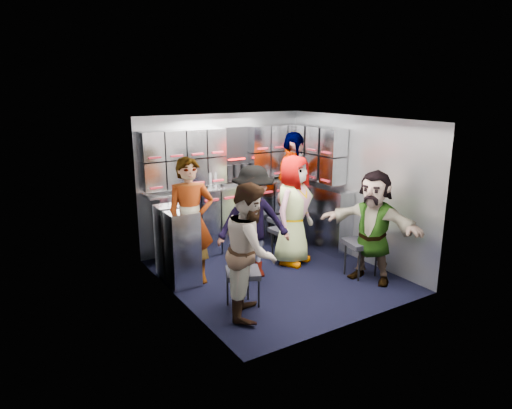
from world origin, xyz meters
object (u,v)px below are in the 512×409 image
jump_seat_near_right (361,244)px  attendant_arc_c (293,210)px  jump_seat_near_left (243,275)px  attendant_arc_b (253,222)px  jump_seat_mid_left (247,246)px  jump_seat_center (286,232)px  attendant_arc_d (292,193)px  jump_seat_mid_right (285,221)px  attendant_arc_a (251,250)px  attendant_arc_e (373,227)px  attendant_standing (191,222)px

jump_seat_near_right → attendant_arc_c: (-0.50, 0.87, 0.35)m
jump_seat_near_left → attendant_arc_b: (0.57, 0.70, 0.36)m
jump_seat_mid_left → attendant_arc_c: bearing=-4.9°
jump_seat_center → attendant_arc_d: (0.25, 0.20, 0.51)m
jump_seat_mid_right → attendant_arc_b: attendant_arc_b is taller
jump_seat_near_left → attendant_arc_a: size_ratio=0.33×
jump_seat_center → attendant_arc_c: bearing=-90.0°
jump_seat_mid_right → attendant_arc_d: (0.00, -0.18, 0.49)m
attendant_arc_b → attendant_arc_e: size_ratio=1.02×
attendant_arc_c → attendant_arc_d: attendant_arc_d is taller
attendant_arc_c → attendant_arc_e: size_ratio=1.07×
attendant_arc_e → jump_seat_near_left: bearing=-119.3°
jump_seat_near_right → attendant_standing: (-2.03, 1.01, 0.39)m
jump_seat_mid_right → attendant_arc_c: size_ratio=0.31×
jump_seat_near_left → attendant_arc_c: 1.60m
jump_seat_near_left → jump_seat_mid_left: size_ratio=1.10×
attendant_standing → attendant_arc_d: 1.80m
attendant_arc_b → jump_seat_center: bearing=40.6°
attendant_arc_c → attendant_arc_a: bearing=-167.3°
attendant_arc_c → jump_seat_mid_left: bearing=150.7°
jump_seat_near_right → jump_seat_mid_right: bearing=99.6°
jump_seat_center → attendant_standing: attendant_standing is taller
jump_seat_near_left → jump_seat_near_right: size_ratio=0.99×
attendant_arc_b → jump_seat_mid_left: bearing=108.8°
attendant_arc_a → attendant_arc_e: bearing=-56.9°
jump_seat_center → attendant_arc_a: bearing=-138.3°
jump_seat_mid_right → attendant_arc_a: attendant_arc_a is taller
attendant_arc_d → attendant_arc_e: 1.47m
jump_seat_mid_right → attendant_standing: 1.87m
jump_seat_near_right → attendant_arc_b: bearing=148.6°
jump_seat_near_right → attendant_arc_c: bearing=119.7°
jump_seat_near_left → attendant_arc_a: (0.00, -0.18, 0.36)m
jump_seat_near_left → attendant_arc_b: 0.97m
jump_seat_near_right → jump_seat_near_left: bearing=178.1°
attendant_arc_a → attendant_arc_d: attendant_arc_d is taller
jump_seat_mid_left → jump_seat_center: (0.74, 0.12, 0.04)m
attendant_arc_b → attendant_arc_c: attendant_arc_c is taller
attendant_arc_b → jump_seat_mid_right: bearing=53.1°
jump_seat_center → attendant_standing: 1.58m
attendant_standing → attendant_arc_b: (0.79, -0.26, -0.07)m
jump_seat_center → jump_seat_mid_right: (0.25, 0.38, 0.02)m
attendant_arc_d → attendant_arc_a: bearing=-175.5°
jump_seat_near_left → jump_seat_mid_left: bearing=56.8°
jump_seat_center → jump_seat_near_right: bearing=-64.7°
attendant_arc_b → attendant_arc_e: (1.24, -0.94, -0.02)m
jump_seat_mid_left → attendant_standing: size_ratio=0.27×
jump_seat_near_right → attendant_arc_a: size_ratio=0.33×
attendant_arc_c → attendant_arc_e: bearing=-89.1°
jump_seat_near_left → attendant_arc_e: bearing=-7.5°
attendant_standing → attendant_arc_c: (1.53, -0.14, -0.04)m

